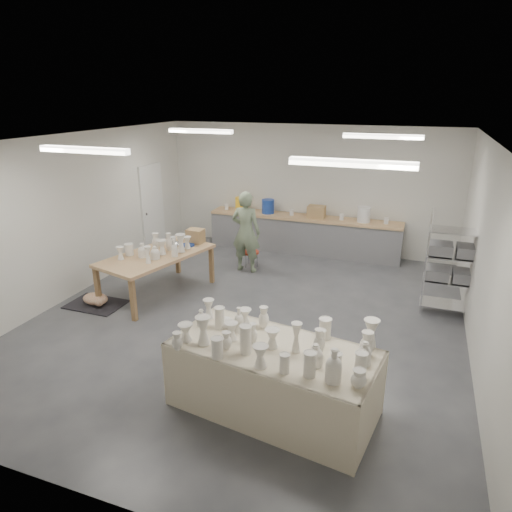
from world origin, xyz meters
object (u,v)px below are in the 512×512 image
at_px(red_stool, 251,253).
at_px(drying_table, 273,376).
at_px(potter, 246,232).
at_px(work_table, 162,252).

bearing_deg(red_stool, drying_table, -66.07).
distance_m(potter, red_stool, 0.62).
xyz_separation_m(work_table, red_stool, (1.08, 1.91, -0.51)).
height_order(work_table, potter, potter).
bearing_deg(potter, drying_table, 115.88).
distance_m(drying_table, work_table, 4.04).
bearing_deg(drying_table, work_table, 148.45).
height_order(drying_table, red_stool, drying_table).
bearing_deg(potter, work_table, 57.36).
height_order(potter, red_stool, potter).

